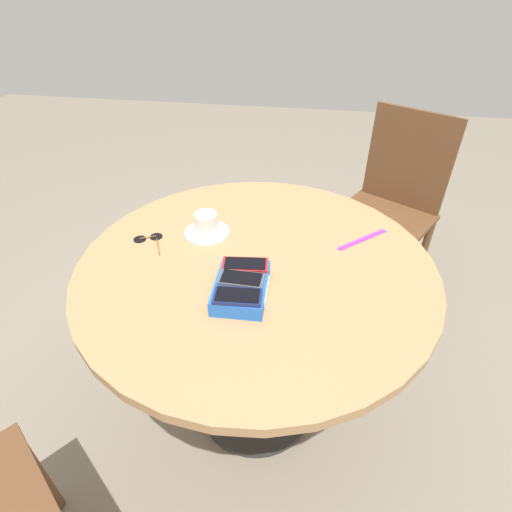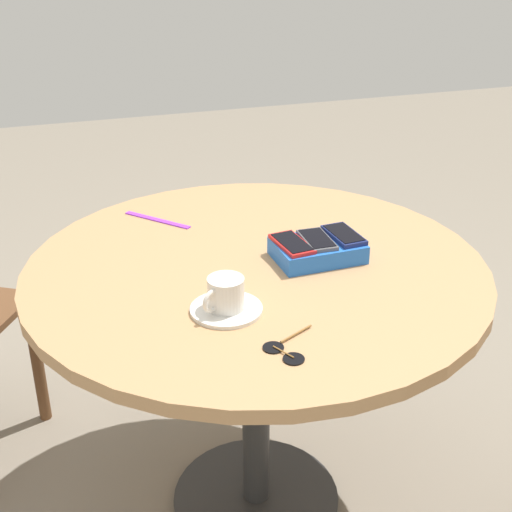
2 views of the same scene
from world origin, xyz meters
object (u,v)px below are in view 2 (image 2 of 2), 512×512
(coffee_cup, at_px, (225,293))
(sunglasses, at_px, (285,351))
(phone_red, at_px, (292,244))
(lanyard_strap, at_px, (157,220))
(phone_gray, at_px, (317,240))
(round_table, at_px, (256,306))
(phone_navy, at_px, (344,235))
(saucer, at_px, (226,309))
(phone_box, at_px, (317,250))

(coffee_cup, bearing_deg, sunglasses, 110.56)
(phone_red, height_order, lanyard_strap, phone_red)
(phone_gray, distance_m, lanyard_strap, 0.45)
(round_table, distance_m, phone_red, 0.18)
(phone_red, bearing_deg, phone_navy, -177.49)
(phone_navy, distance_m, sunglasses, 0.44)
(coffee_cup, xyz_separation_m, lanyard_strap, (0.04, -0.50, -0.04))
(round_table, bearing_deg, lanyard_strap, -62.13)
(round_table, bearing_deg, sunglasses, 80.62)
(phone_gray, relative_size, saucer, 0.80)
(phone_navy, bearing_deg, round_table, -3.11)
(phone_box, relative_size, phone_gray, 1.71)
(lanyard_strap, bearing_deg, phone_red, 126.54)
(phone_box, height_order, phone_gray, phone_gray)
(phone_navy, xyz_separation_m, saucer, (0.33, 0.17, -0.04))
(coffee_cup, bearing_deg, phone_gray, -147.65)
(sunglasses, bearing_deg, coffee_cup, -69.44)
(phone_red, xyz_separation_m, sunglasses, (0.14, 0.34, -0.05))
(saucer, xyz_separation_m, coffee_cup, (0.00, 0.00, 0.04))
(phone_box, height_order, lanyard_strap, phone_box)
(saucer, bearing_deg, sunglasses, 109.88)
(phone_box, xyz_separation_m, sunglasses, (0.20, 0.34, -0.02))
(round_table, height_order, phone_box, phone_box)
(round_table, bearing_deg, saucer, 56.29)
(round_table, height_order, saucer, saucer)
(saucer, distance_m, coffee_cup, 0.04)
(phone_navy, height_order, sunglasses, phone_navy)
(phone_red, bearing_deg, sunglasses, 67.73)
(phone_box, xyz_separation_m, phone_navy, (-0.07, -0.00, 0.03))
(phone_navy, relative_size, lanyard_strap, 0.62)
(round_table, relative_size, phone_navy, 8.44)
(saucer, distance_m, lanyard_strap, 0.50)
(round_table, height_order, lanyard_strap, lanyard_strap)
(round_table, height_order, coffee_cup, coffee_cup)
(phone_gray, distance_m, saucer, 0.31)
(sunglasses, bearing_deg, phone_red, -112.27)
(phone_red, relative_size, saucer, 0.89)
(phone_gray, bearing_deg, sunglasses, 59.50)
(round_table, relative_size, lanyard_strap, 5.26)
(lanyard_strap, bearing_deg, saucer, 95.26)
(lanyard_strap, bearing_deg, round_table, 117.87)
(round_table, relative_size, saucer, 7.18)
(round_table, distance_m, sunglasses, 0.38)
(phone_box, relative_size, saucer, 1.37)
(saucer, height_order, sunglasses, saucer)
(round_table, xyz_separation_m, sunglasses, (0.06, 0.35, 0.11))
(phone_red, xyz_separation_m, lanyard_strap, (0.25, -0.33, -0.05))
(phone_box, bearing_deg, phone_navy, -176.29)
(phone_red, bearing_deg, coffee_cup, 39.26)
(saucer, relative_size, sunglasses, 1.29)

